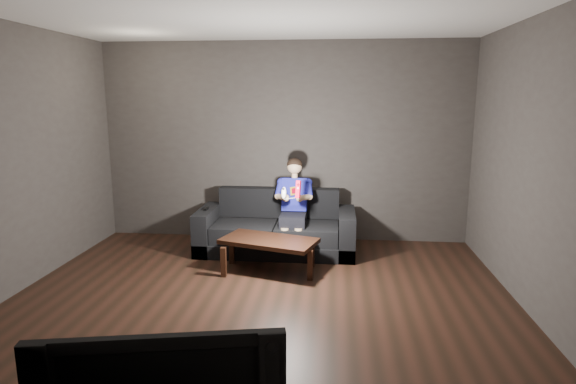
# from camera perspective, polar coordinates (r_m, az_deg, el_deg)

# --- Properties ---
(floor) EXTENTS (5.00, 5.00, 0.00)m
(floor) POSITION_cam_1_polar(r_m,az_deg,el_deg) (4.55, -3.93, -14.43)
(floor) COLOR black
(floor) RESTS_ON ground
(back_wall) EXTENTS (5.00, 0.04, 2.70)m
(back_wall) POSITION_cam_1_polar(r_m,az_deg,el_deg) (6.60, -0.49, 5.90)
(back_wall) COLOR #3B3534
(back_wall) RESTS_ON ground
(front_wall) EXTENTS (5.00, 0.04, 2.70)m
(front_wall) POSITION_cam_1_polar(r_m,az_deg,el_deg) (1.80, -17.98, -9.48)
(front_wall) COLOR #3B3534
(front_wall) RESTS_ON ground
(right_wall) EXTENTS (0.04, 5.00, 2.70)m
(right_wall) POSITION_cam_1_polar(r_m,az_deg,el_deg) (4.46, 29.35, 1.83)
(right_wall) COLOR #3B3534
(right_wall) RESTS_ON ground
(ceiling) EXTENTS (5.00, 5.00, 0.02)m
(ceiling) POSITION_cam_1_polar(r_m,az_deg,el_deg) (4.16, -4.47, 21.34)
(ceiling) COLOR silver
(ceiling) RESTS_ON back_wall
(sofa) EXTENTS (2.00, 0.86, 0.77)m
(sofa) POSITION_cam_1_polar(r_m,az_deg,el_deg) (6.23, -1.37, -4.74)
(sofa) COLOR black
(sofa) RESTS_ON floor
(child) EXTENTS (0.47, 0.58, 1.16)m
(child) POSITION_cam_1_polar(r_m,az_deg,el_deg) (6.05, 0.69, -0.90)
(child) COLOR black
(child) RESTS_ON sofa
(wii_remote_red) EXTENTS (0.07, 0.09, 0.21)m
(wii_remote_red) POSITION_cam_1_polar(r_m,az_deg,el_deg) (5.57, 1.21, 0.33)
(wii_remote_red) COLOR red
(wii_remote_red) RESTS_ON child
(nunchuk_white) EXTENTS (0.06, 0.09, 0.15)m
(nunchuk_white) POSITION_cam_1_polar(r_m,az_deg,el_deg) (5.59, -0.50, -0.10)
(nunchuk_white) COLOR silver
(nunchuk_white) RESTS_ON child
(wii_remote_black) EXTENTS (0.04, 0.14, 0.03)m
(wii_remote_black) POSITION_cam_1_polar(r_m,az_deg,el_deg) (6.25, -9.67, -1.94)
(wii_remote_black) COLOR black
(wii_remote_black) RESTS_ON sofa
(coffee_table) EXTENTS (1.16, 0.81, 0.38)m
(coffee_table) POSITION_cam_1_polar(r_m,az_deg,el_deg) (5.49, -2.27, -6.10)
(coffee_table) COLOR black
(coffee_table) RESTS_ON floor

